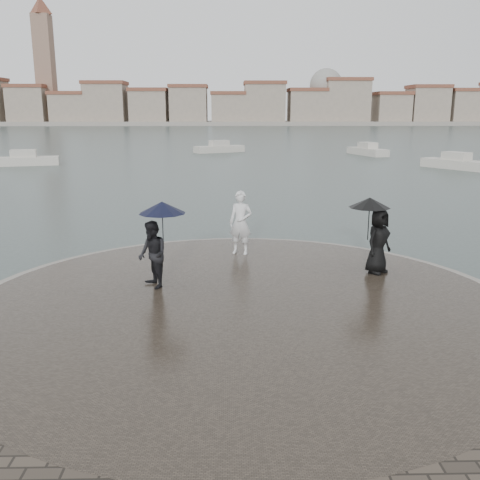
{
  "coord_description": "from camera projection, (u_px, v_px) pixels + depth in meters",
  "views": [
    {
      "loc": [
        -0.28,
        -7.52,
        4.44
      ],
      "look_at": [
        0.0,
        4.8,
        1.45
      ],
      "focal_mm": 40.0,
      "sensor_mm": 36.0,
      "label": 1
    }
  ],
  "objects": [
    {
      "name": "ground",
      "position": [
        247.0,
        402.0,
        8.36
      ],
      "size": [
        400.0,
        400.0,
        0.0
      ],
      "primitive_type": "plane",
      "color": "#2B3835",
      "rests_on": "ground"
    },
    {
      "name": "visitor_left",
      "position": [
        156.0,
        240.0,
        12.46
      ],
      "size": [
        1.25,
        1.14,
        2.04
      ],
      "color": "black",
      "rests_on": "quay_tip"
    },
    {
      "name": "quay_tip",
      "position": [
        241.0,
        310.0,
        11.72
      ],
      "size": [
        11.9,
        11.9,
        0.36
      ],
      "primitive_type": "cylinder",
      "color": "#2D261E",
      "rests_on": "ground"
    },
    {
      "name": "boats",
      "position": [
        266.0,
        155.0,
        49.68
      ],
      "size": [
        39.74,
        22.06,
        1.5
      ],
      "color": "beige",
      "rests_on": "ground"
    },
    {
      "name": "far_skyline",
      "position": [
        208.0,
        107.0,
        163.02
      ],
      "size": [
        260.0,
        20.0,
        37.0
      ],
      "color": "gray",
      "rests_on": "ground"
    },
    {
      "name": "kerb_ring",
      "position": [
        241.0,
        311.0,
        11.72
      ],
      "size": [
        12.5,
        12.5,
        0.32
      ],
      "primitive_type": "cylinder",
      "color": "gray",
      "rests_on": "ground"
    },
    {
      "name": "statue",
      "position": [
        241.0,
        223.0,
        15.45
      ],
      "size": [
        0.78,
        0.63,
        1.85
      ],
      "primitive_type": "imported",
      "rotation": [
        0.0,
        0.0,
        -0.32
      ],
      "color": "silver",
      "rests_on": "quay_tip"
    },
    {
      "name": "visitor_right",
      "position": [
        376.0,
        230.0,
        13.59
      ],
      "size": [
        1.26,
        1.1,
        1.95
      ],
      "color": "black",
      "rests_on": "quay_tip"
    }
  ]
}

